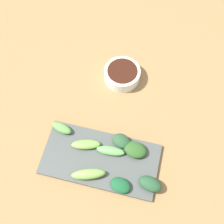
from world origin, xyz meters
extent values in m
cube|color=olive|center=(0.00, 0.00, 0.01)|extent=(2.10, 2.10, 0.02)
cylinder|color=white|center=(-0.16, -0.03, 0.04)|extent=(0.12, 0.12, 0.04)
cylinder|color=#371910|center=(-0.16, -0.03, 0.05)|extent=(0.10, 0.10, 0.02)
cube|color=#474D4C|center=(0.14, -0.02, 0.03)|extent=(0.17, 0.34, 0.01)
ellipsoid|color=#5DA148|center=(0.08, -0.16, 0.04)|extent=(0.04, 0.07, 0.02)
ellipsoid|color=#64B659|center=(0.11, 0.00, 0.04)|extent=(0.03, 0.08, 0.02)
ellipsoid|color=#78AC4F|center=(0.19, -0.04, 0.05)|extent=(0.06, 0.10, 0.03)
ellipsoid|color=#2B5523|center=(0.09, 0.07, 0.04)|extent=(0.06, 0.07, 0.03)
ellipsoid|color=#73A449|center=(0.11, -0.08, 0.04)|extent=(0.05, 0.09, 0.02)
ellipsoid|color=#18522E|center=(0.20, 0.05, 0.04)|extent=(0.05, 0.07, 0.02)
ellipsoid|color=#284E2E|center=(0.07, 0.02, 0.05)|extent=(0.06, 0.07, 0.03)
ellipsoid|color=#244D30|center=(0.18, 0.13, 0.05)|extent=(0.05, 0.07, 0.03)
camera|label=1|loc=(0.38, 0.07, 0.87)|focal=47.96mm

